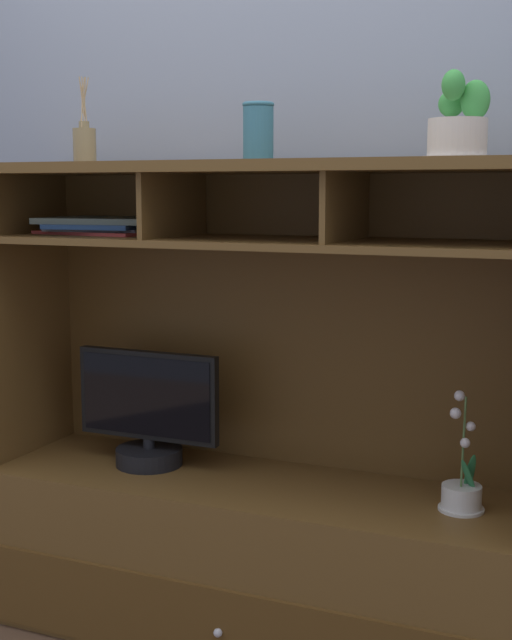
{
  "coord_description": "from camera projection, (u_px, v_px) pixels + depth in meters",
  "views": [
    {
      "loc": [
        0.95,
        -2.22,
        1.32
      ],
      "look_at": [
        0.0,
        0.0,
        0.95
      ],
      "focal_mm": 48.9,
      "sensor_mm": 36.0,
      "label": 1
    }
  ],
  "objects": [
    {
      "name": "ceramic_vase",
      "position": [
        258.0,
        132.0,
        2.38
      ],
      "size": [
        0.09,
        0.09,
        0.16
      ],
      "color": "#346D83",
      "rests_on": "media_console"
    },
    {
      "name": "floor_plane",
      "position": [
        256.0,
        639.0,
        2.59
      ],
      "size": [
        6.0,
        6.0,
        0.02
      ],
      "primitive_type": "cube",
      "color": "brown",
      "rests_on": "ground"
    },
    {
      "name": "back_wall",
      "position": [
        291.0,
        160.0,
        2.62
      ],
      "size": [
        6.0,
        0.02,
        2.8
      ],
      "primitive_type": "cube",
      "color": "gray",
      "rests_on": "ground"
    },
    {
      "name": "potted_succulent",
      "position": [
        458.0,
        130.0,
        2.16
      ],
      "size": [
        0.17,
        0.17,
        0.22
      ],
      "color": "beige",
      "rests_on": "media_console"
    },
    {
      "name": "potted_orchid",
      "position": [
        462.0,
        491.0,
        2.28
      ],
      "size": [
        0.12,
        0.12,
        0.32
      ],
      "color": "silver",
      "rests_on": "media_console"
    },
    {
      "name": "media_console",
      "position": [
        257.0,
        499.0,
        2.53
      ],
      "size": [
        1.67,
        0.51,
        1.39
      ],
      "color": "brown",
      "rests_on": "ground"
    },
    {
      "name": "diffuser_bottle",
      "position": [
        85.0,
        145.0,
        2.56
      ],
      "size": [
        0.07,
        0.07,
        0.25
      ],
      "color": "olive",
      "rests_on": "media_console"
    },
    {
      "name": "tv_monitor",
      "position": [
        148.0,
        417.0,
        2.64
      ],
      "size": [
        0.46,
        0.2,
        0.35
      ],
      "color": "black",
      "rests_on": "media_console"
    },
    {
      "name": "magazine_stack_left",
      "position": [
        106.0,
        225.0,
        2.67
      ],
      "size": [
        0.4,
        0.32,
        0.05
      ],
      "color": "#AB3734",
      "rests_on": "media_console"
    }
  ]
}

